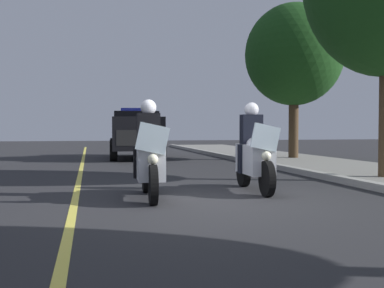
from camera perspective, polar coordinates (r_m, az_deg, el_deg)
name	(u,v)px	position (r m, az deg, el deg)	size (l,w,h in m)	color
ground_plane	(213,201)	(7.75, 2.59, -7.05)	(80.00, 80.00, 0.00)	#28282B
lane_stripe_center	(74,206)	(7.49, -14.31, -7.38)	(48.00, 0.12, 0.01)	#E0D14C
police_motorcycle_lead_left	(149,158)	(8.06, -5.26, -1.71)	(2.14, 0.60, 1.72)	black
police_motorcycle_lead_right	(254,155)	(9.00, 7.64, -1.34)	(2.14, 0.60, 1.72)	black
police_suv	(136,132)	(19.04, -6.91, 1.45)	(4.99, 2.27, 2.05)	black
tree_far_back	(294,55)	(18.40, 12.42, 10.64)	(3.72, 3.72, 5.87)	#42301E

